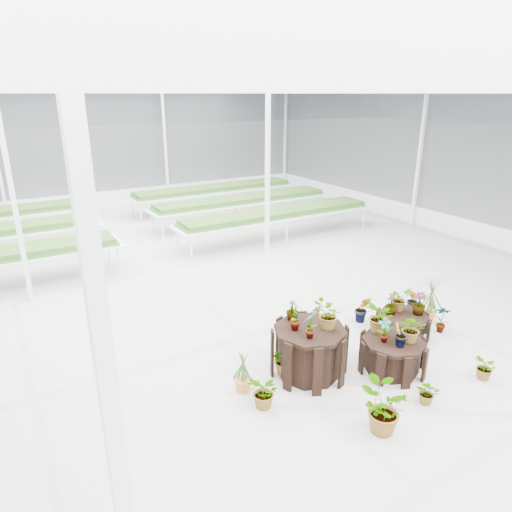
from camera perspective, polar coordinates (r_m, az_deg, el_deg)
ground_plane at (r=8.22m, az=-1.79°, el=-11.09°), size 24.00×24.00×0.00m
greenhouse_shell at (r=7.32m, az=-1.98°, el=4.22°), size 18.00×24.00×4.50m
steel_frame at (r=7.32m, az=-1.98°, el=4.22°), size 18.00×24.00×4.50m
nursery_benches at (r=14.33m, az=-15.86°, el=3.61°), size 16.00×7.00×0.84m
plinth_tall at (r=7.33m, az=6.67°, el=-11.72°), size 1.55×1.55×0.80m
plinth_mid at (r=7.74m, az=16.66°, el=-11.77°), size 1.32×1.32×0.54m
plinth_low at (r=8.84m, az=17.83°, el=-8.22°), size 1.16×1.16×0.42m
nursery_plants at (r=7.59m, az=13.39°, el=-10.12°), size 4.60×3.20×1.32m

